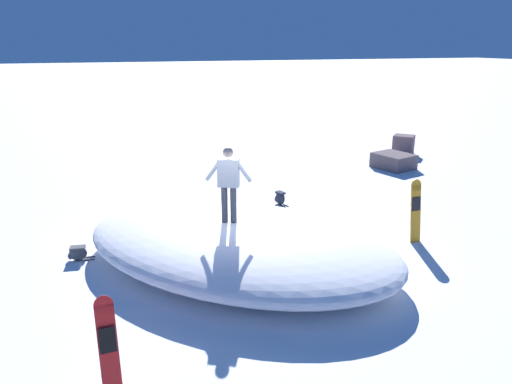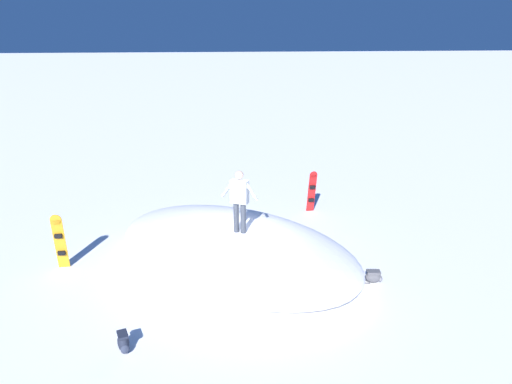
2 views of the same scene
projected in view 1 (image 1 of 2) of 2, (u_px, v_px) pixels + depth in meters
The scene contains 8 objects.
ground at pixel (242, 261), 10.93m from camera, with size 240.00×240.00×0.00m, color white.
snow_mound at pixel (237, 243), 10.66m from camera, with size 7.52×4.75×1.00m, color white.
snowboarder_standing at pixel (229, 180), 10.25m from camera, with size 0.97×0.53×1.71m.
snowboard_primary_upright at pixel (109, 350), 6.46m from camera, with size 0.27×0.38×1.57m.
snowboard_secondary_upright at pixel (415, 210), 11.80m from camera, with size 0.30×0.23×1.61m.
backpack_near at pixel (280, 198), 14.65m from camera, with size 0.34×0.55×0.43m.
backpack_far at pixel (78, 253), 10.93m from camera, with size 0.61×0.31×0.34m.
rock_outcrop at pixel (397, 155), 19.77m from camera, with size 3.27×3.44×0.85m.
Camera 1 is at (2.96, 9.49, 4.84)m, focal length 33.07 mm.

